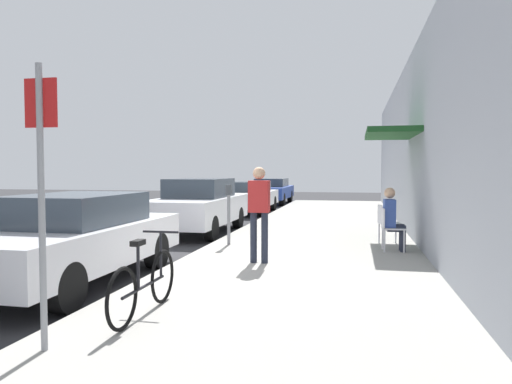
{
  "coord_description": "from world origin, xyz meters",
  "views": [
    {
      "loc": [
        3.17,
        -7.75,
        1.77
      ],
      "look_at": [
        0.49,
        5.09,
        1.16
      ],
      "focal_mm": 33.42,
      "sensor_mm": 36.0,
      "label": 1
    }
  ],
  "objects_px": {
    "parked_car_2": "(248,196)",
    "street_sign": "(41,184)",
    "seated_patron_0": "(392,217)",
    "cafe_chair_1": "(387,222)",
    "parked_car_0": "(73,237)",
    "pedestrian_standing": "(259,207)",
    "cafe_chair_0": "(389,226)",
    "parked_car_1": "(199,205)",
    "parked_car_3": "(271,190)",
    "parking_meter": "(229,210)",
    "bicycle_0": "(144,284)"
  },
  "relations": [
    {
      "from": "pedestrian_standing",
      "to": "cafe_chair_1",
      "type": "bearing_deg",
      "value": 48.12
    },
    {
      "from": "parking_meter",
      "to": "bicycle_0",
      "type": "xyz_separation_m",
      "value": [
        0.39,
        -5.12,
        -0.41
      ]
    },
    {
      "from": "parked_car_2",
      "to": "seated_patron_0",
      "type": "bearing_deg",
      "value": -60.64
    },
    {
      "from": "cafe_chair_0",
      "to": "pedestrian_standing",
      "type": "xyz_separation_m",
      "value": [
        -2.34,
        -1.76,
        0.5
      ]
    },
    {
      "from": "parked_car_2",
      "to": "parking_meter",
      "type": "xyz_separation_m",
      "value": [
        1.55,
        -8.8,
        0.2
      ]
    },
    {
      "from": "cafe_chair_0",
      "to": "cafe_chair_1",
      "type": "relative_size",
      "value": 1.0
    },
    {
      "from": "parked_car_0",
      "to": "parked_car_2",
      "type": "xyz_separation_m",
      "value": [
        -0.0,
        12.29,
        -0.04
      ]
    },
    {
      "from": "parked_car_3",
      "to": "bicycle_0",
      "type": "bearing_deg",
      "value": -84.29
    },
    {
      "from": "parked_car_0",
      "to": "cafe_chair_1",
      "type": "relative_size",
      "value": 5.06
    },
    {
      "from": "street_sign",
      "to": "cafe_chair_1",
      "type": "height_order",
      "value": "street_sign"
    },
    {
      "from": "parked_car_2",
      "to": "parked_car_3",
      "type": "height_order",
      "value": "parked_car_3"
    },
    {
      "from": "parked_car_2",
      "to": "cafe_chair_0",
      "type": "bearing_deg",
      "value": -60.94
    },
    {
      "from": "seated_patron_0",
      "to": "cafe_chair_1",
      "type": "height_order",
      "value": "seated_patron_0"
    },
    {
      "from": "parked_car_1",
      "to": "parked_car_3",
      "type": "relative_size",
      "value": 1.0
    },
    {
      "from": "parked_car_0",
      "to": "cafe_chair_0",
      "type": "relative_size",
      "value": 5.06
    },
    {
      "from": "seated_patron_0",
      "to": "cafe_chair_1",
      "type": "relative_size",
      "value": 1.48
    },
    {
      "from": "parked_car_1",
      "to": "parking_meter",
      "type": "distance_m",
      "value": 2.98
    },
    {
      "from": "pedestrian_standing",
      "to": "parked_car_1",
      "type": "bearing_deg",
      "value": 120.56
    },
    {
      "from": "parked_car_0",
      "to": "seated_patron_0",
      "type": "xyz_separation_m",
      "value": [
        5.01,
        3.38,
        0.09
      ]
    },
    {
      "from": "parked_car_2",
      "to": "seated_patron_0",
      "type": "distance_m",
      "value": 10.23
    },
    {
      "from": "parked_car_1",
      "to": "bicycle_0",
      "type": "distance_m",
      "value": 7.92
    },
    {
      "from": "parked_car_3",
      "to": "pedestrian_standing",
      "type": "height_order",
      "value": "pedestrian_standing"
    },
    {
      "from": "cafe_chair_1",
      "to": "street_sign",
      "type": "bearing_deg",
      "value": -116.17
    },
    {
      "from": "pedestrian_standing",
      "to": "parked_car_2",
      "type": "bearing_deg",
      "value": 103.74
    },
    {
      "from": "parked_car_0",
      "to": "cafe_chair_0",
      "type": "xyz_separation_m",
      "value": [
        4.95,
        3.38,
        -0.1
      ]
    },
    {
      "from": "parking_meter",
      "to": "cafe_chair_0",
      "type": "height_order",
      "value": "parking_meter"
    },
    {
      "from": "parked_car_1",
      "to": "cafe_chair_1",
      "type": "distance_m",
      "value": 5.28
    },
    {
      "from": "pedestrian_standing",
      "to": "street_sign",
      "type": "bearing_deg",
      "value": -104.11
    },
    {
      "from": "cafe_chair_0",
      "to": "pedestrian_standing",
      "type": "height_order",
      "value": "pedestrian_standing"
    },
    {
      "from": "parked_car_1",
      "to": "seated_patron_0",
      "type": "bearing_deg",
      "value": -27.97
    },
    {
      "from": "pedestrian_standing",
      "to": "cafe_chair_0",
      "type": "bearing_deg",
      "value": 36.83
    },
    {
      "from": "street_sign",
      "to": "cafe_chair_0",
      "type": "xyz_separation_m",
      "value": [
        3.45,
        6.17,
        -1.02
      ]
    },
    {
      "from": "parked_car_0",
      "to": "cafe_chair_1",
      "type": "distance_m",
      "value": 6.52
    },
    {
      "from": "seated_patron_0",
      "to": "parked_car_0",
      "type": "bearing_deg",
      "value": -146.02
    },
    {
      "from": "parked_car_1",
      "to": "cafe_chair_0",
      "type": "bearing_deg",
      "value": -28.28
    },
    {
      "from": "street_sign",
      "to": "parked_car_2",
      "type": "bearing_deg",
      "value": 95.68
    },
    {
      "from": "cafe_chair_0",
      "to": "seated_patron_0",
      "type": "height_order",
      "value": "seated_patron_0"
    },
    {
      "from": "cafe_chair_0",
      "to": "cafe_chair_1",
      "type": "bearing_deg",
      "value": 89.85
    },
    {
      "from": "parking_meter",
      "to": "cafe_chair_0",
      "type": "bearing_deg",
      "value": -2.02
    },
    {
      "from": "parked_car_0",
      "to": "pedestrian_standing",
      "type": "bearing_deg",
      "value": 31.84
    },
    {
      "from": "parked_car_1",
      "to": "cafe_chair_0",
      "type": "relative_size",
      "value": 5.06
    },
    {
      "from": "street_sign",
      "to": "pedestrian_standing",
      "type": "height_order",
      "value": "street_sign"
    },
    {
      "from": "street_sign",
      "to": "seated_patron_0",
      "type": "bearing_deg",
      "value": 60.35
    },
    {
      "from": "parked_car_2",
      "to": "street_sign",
      "type": "bearing_deg",
      "value": -84.32
    },
    {
      "from": "parked_car_1",
      "to": "seated_patron_0",
      "type": "relative_size",
      "value": 3.41
    },
    {
      "from": "cafe_chair_1",
      "to": "parked_car_3",
      "type": "bearing_deg",
      "value": 110.11
    },
    {
      "from": "cafe_chair_0",
      "to": "cafe_chair_1",
      "type": "distance_m",
      "value": 0.86
    },
    {
      "from": "parked_car_3",
      "to": "cafe_chair_1",
      "type": "distance_m",
      "value": 14.42
    },
    {
      "from": "parked_car_1",
      "to": "cafe_chair_1",
      "type": "xyz_separation_m",
      "value": [
        4.96,
        -1.8,
        -0.15
      ]
    },
    {
      "from": "parked_car_3",
      "to": "cafe_chair_1",
      "type": "height_order",
      "value": "parked_car_3"
    }
  ]
}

